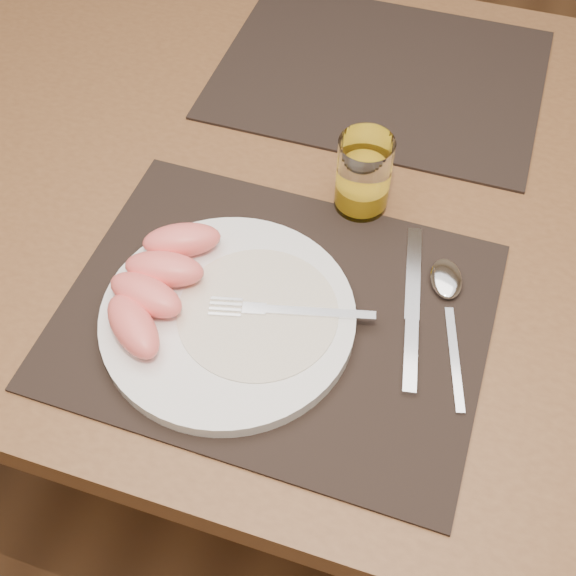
# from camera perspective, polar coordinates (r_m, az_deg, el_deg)

# --- Properties ---
(ground) EXTENTS (5.00, 5.00, 0.00)m
(ground) POSITION_cam_1_polar(r_m,az_deg,el_deg) (1.54, 2.15, -11.64)
(ground) COLOR brown
(ground) RESTS_ON ground
(table) EXTENTS (1.40, 0.90, 0.75)m
(table) POSITION_cam_1_polar(r_m,az_deg,el_deg) (0.98, 3.34, 5.20)
(table) COLOR brown
(table) RESTS_ON ground
(placemat_near) EXTENTS (0.45, 0.36, 0.00)m
(placemat_near) POSITION_cam_1_polar(r_m,az_deg,el_deg) (0.78, -1.01, -2.05)
(placemat_near) COLOR black
(placemat_near) RESTS_ON table
(placemat_far) EXTENTS (0.45, 0.35, 0.00)m
(placemat_far) POSITION_cam_1_polar(r_m,az_deg,el_deg) (1.08, 7.28, 16.47)
(placemat_far) COLOR black
(placemat_far) RESTS_ON table
(plate) EXTENTS (0.27, 0.27, 0.02)m
(plate) POSITION_cam_1_polar(r_m,az_deg,el_deg) (0.77, -4.75, -2.29)
(plate) COLOR white
(plate) RESTS_ON placemat_near
(plate_dressing) EXTENTS (0.17, 0.17, 0.00)m
(plate_dressing) POSITION_cam_1_polar(r_m,az_deg,el_deg) (0.76, -2.41, -1.91)
(plate_dressing) COLOR white
(plate_dressing) RESTS_ON plate
(fork) EXTENTS (0.17, 0.06, 0.00)m
(fork) POSITION_cam_1_polar(r_m,az_deg,el_deg) (0.76, -0.87, -1.77)
(fork) COLOR silver
(fork) RESTS_ON plate
(knife) EXTENTS (0.05, 0.22, 0.01)m
(knife) POSITION_cam_1_polar(r_m,az_deg,el_deg) (0.78, 9.75, -2.44)
(knife) COLOR silver
(knife) RESTS_ON placemat_near
(spoon) EXTENTS (0.07, 0.19, 0.01)m
(spoon) POSITION_cam_1_polar(r_m,az_deg,el_deg) (0.81, 12.48, -0.14)
(spoon) COLOR silver
(spoon) RESTS_ON placemat_near
(juice_glass) EXTENTS (0.06, 0.06, 0.10)m
(juice_glass) POSITION_cam_1_polar(r_m,az_deg,el_deg) (0.85, 5.96, 8.69)
(juice_glass) COLOR white
(juice_glass) RESTS_ON placemat_near
(grapefruit_wedges) EXTENTS (0.10, 0.20, 0.03)m
(grapefruit_wedges) POSITION_cam_1_polar(r_m,az_deg,el_deg) (0.77, -10.32, 0.51)
(grapefruit_wedges) COLOR #FE7468
(grapefruit_wedges) RESTS_ON plate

